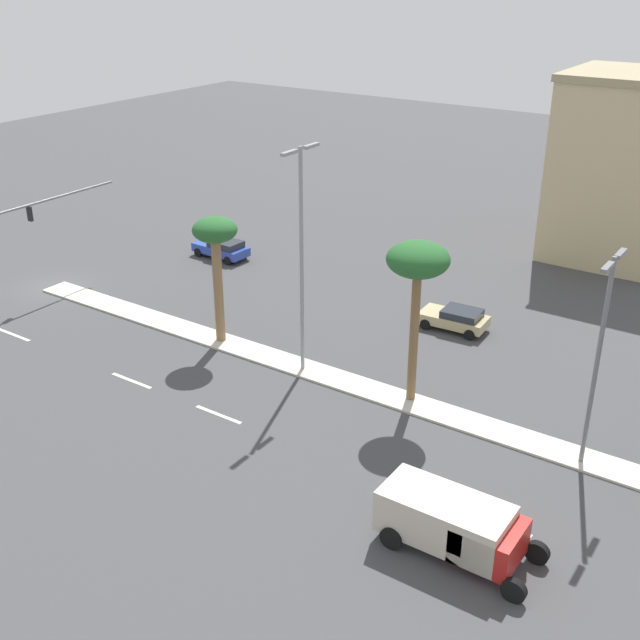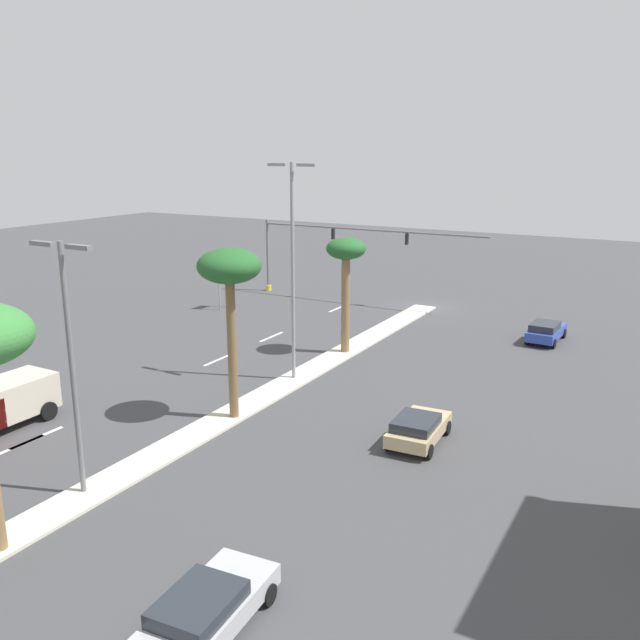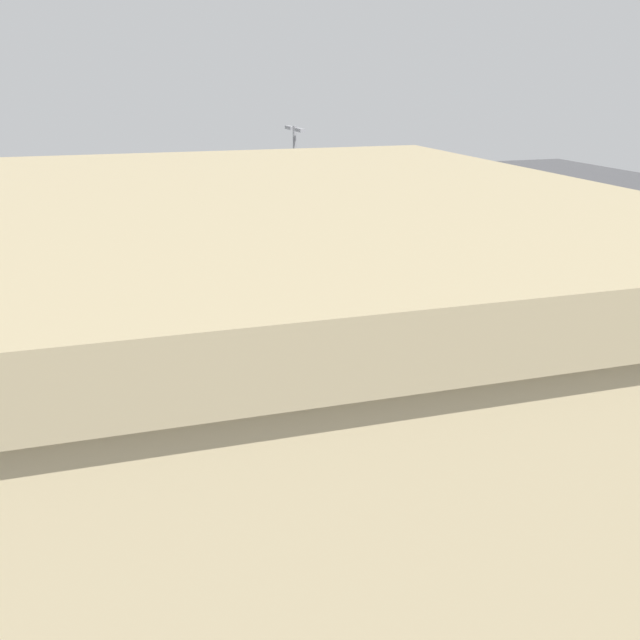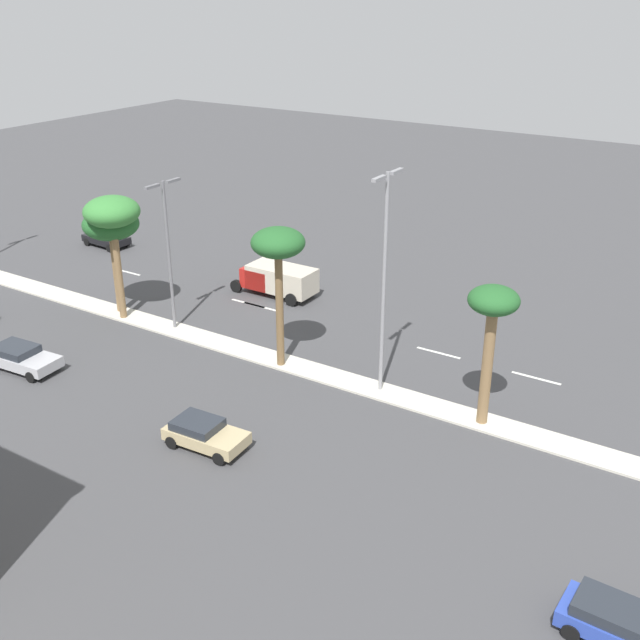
# 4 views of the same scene
# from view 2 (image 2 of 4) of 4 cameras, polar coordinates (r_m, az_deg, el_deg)

# --- Properties ---
(ground_plane) EXTENTS (160.00, 160.00, 0.00)m
(ground_plane) POSITION_cam_2_polar(r_m,az_deg,el_deg) (32.44, -8.92, -8.78)
(ground_plane) COLOR #424244
(median_curb) EXTENTS (1.80, 71.44, 0.12)m
(median_curb) POSITION_cam_2_polar(r_m,az_deg,el_deg) (27.30, -19.57, -14.02)
(median_curb) COLOR beige
(median_curb) RESTS_ON ground
(lane_stripe_outboard) EXTENTS (0.20, 2.80, 0.01)m
(lane_stripe_outboard) POSITION_cam_2_polar(r_m,az_deg,el_deg) (54.65, 1.49, 0.99)
(lane_stripe_outboard) COLOR silver
(lane_stripe_outboard) RESTS_ON ground
(lane_stripe_mid) EXTENTS (0.20, 2.80, 0.01)m
(lane_stripe_mid) POSITION_cam_2_polar(r_m,az_deg,el_deg) (46.54, -4.15, -1.44)
(lane_stripe_mid) COLOR silver
(lane_stripe_mid) RESTS_ON ground
(lane_stripe_left) EXTENTS (0.20, 2.80, 0.01)m
(lane_stripe_left) POSITION_cam_2_polar(r_m,az_deg,el_deg) (41.94, -8.64, -3.36)
(lane_stripe_left) COLOR silver
(lane_stripe_left) RESTS_ON ground
(lane_stripe_far) EXTENTS (0.20, 2.80, 0.01)m
(lane_stripe_far) POSITION_cam_2_polar(r_m,az_deg,el_deg) (32.68, -24.42, -9.78)
(lane_stripe_far) COLOR silver
(lane_stripe_far) RESTS_ON ground
(lane_stripe_center) EXTENTS (0.20, 2.80, 0.01)m
(lane_stripe_center) POSITION_cam_2_polar(r_m,az_deg,el_deg) (33.24, -22.95, -9.21)
(lane_stripe_center) COLOR silver
(lane_stripe_center) RESTS_ON ground
(traffic_signal_gantry) EXTENTS (20.45, 0.53, 6.49)m
(traffic_signal_gantry) POSITION_cam_2_polar(r_m,az_deg,el_deg) (58.12, 0.15, 6.26)
(traffic_signal_gantry) COLOR slate
(traffic_signal_gantry) RESTS_ON ground
(directional_road_sign) EXTENTS (0.10, 1.38, 3.66)m
(directional_road_sign) POSITION_cam_2_polar(r_m,az_deg,el_deg) (54.65, -8.20, 3.65)
(directional_road_sign) COLOR gray
(directional_road_sign) RESTS_ON ground
(palm_tree_far) EXTENTS (2.46, 2.46, 7.27)m
(palm_tree_far) POSITION_cam_2_polar(r_m,az_deg,el_deg) (41.46, 2.22, 5.23)
(palm_tree_far) COLOR olive
(palm_tree_far) RESTS_ON median_curb
(palm_tree_left) EXTENTS (2.97, 2.97, 8.17)m
(palm_tree_left) POSITION_cam_2_polar(r_m,az_deg,el_deg) (30.99, -7.71, 3.99)
(palm_tree_left) COLOR brown
(palm_tree_left) RESTS_ON median_curb
(street_lamp_far) EXTENTS (2.90, 0.24, 11.87)m
(street_lamp_far) POSITION_cam_2_polar(r_m,az_deg,el_deg) (36.36, -2.34, 5.29)
(street_lamp_far) COLOR gray
(street_lamp_far) RESTS_ON median_curb
(street_lamp_trailing) EXTENTS (2.90, 0.24, 9.47)m
(street_lamp_trailing) POSITION_cam_2_polar(r_m,az_deg,el_deg) (25.57, -20.47, -2.38)
(street_lamp_trailing) COLOR slate
(street_lamp_trailing) RESTS_ON median_curb
(sedan_tan_front) EXTENTS (2.21, 4.04, 1.32)m
(sedan_tan_front) POSITION_cam_2_polar(r_m,az_deg,el_deg) (30.21, 8.35, -9.08)
(sedan_tan_front) COLOR tan
(sedan_tan_front) RESTS_ON ground
(sedan_blue_near) EXTENTS (2.08, 4.29, 1.39)m
(sedan_blue_near) POSITION_cam_2_polar(r_m,az_deg,el_deg) (47.61, 18.65, -0.89)
(sedan_blue_near) COLOR #2D47AD
(sedan_blue_near) RESTS_ON ground
(sedan_silver_center) EXTENTS (2.36, 4.50, 1.36)m
(sedan_silver_center) POSITION_cam_2_polar(r_m,az_deg,el_deg) (19.76, -9.52, -22.98)
(sedan_silver_center) COLOR #B2B2B7
(sedan_silver_center) RESTS_ON ground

